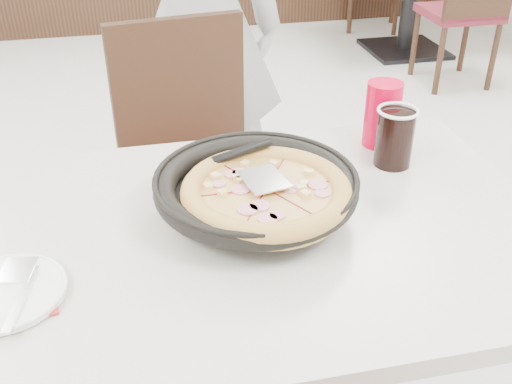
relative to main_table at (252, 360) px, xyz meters
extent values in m
plane|color=#BBBBB6|center=(-0.24, 0.54, -0.38)|extent=(7.00, 7.00, 0.00)
cylinder|color=black|center=(0.00, 0.04, 0.39)|extent=(0.13, 0.13, 0.04)
cylinder|color=black|center=(0.02, 0.04, 0.42)|extent=(0.37, 0.37, 0.01)
cylinder|color=#C39347|center=(0.03, 0.00, 0.44)|extent=(0.32, 0.32, 0.02)
cube|color=white|center=(0.03, 0.02, 0.47)|extent=(0.10, 0.11, 0.00)
cube|color=white|center=(-0.45, -0.11, 0.38)|extent=(0.16, 0.16, 0.00)
cylinder|color=white|center=(-0.44, -0.12, 0.38)|extent=(0.20, 0.20, 0.01)
cube|color=white|center=(-0.41, -0.15, 0.39)|extent=(0.05, 0.16, 0.00)
cylinder|color=black|center=(0.37, 0.18, 0.44)|extent=(0.09, 0.09, 0.13)
cylinder|color=red|center=(0.39, 0.28, 0.45)|extent=(0.09, 0.09, 0.16)
imported|color=#B0B1B5|center=(0.06, 1.17, 0.45)|extent=(0.68, 0.53, 1.66)
camera|label=1|loc=(-0.20, -0.96, 1.04)|focal=42.00mm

